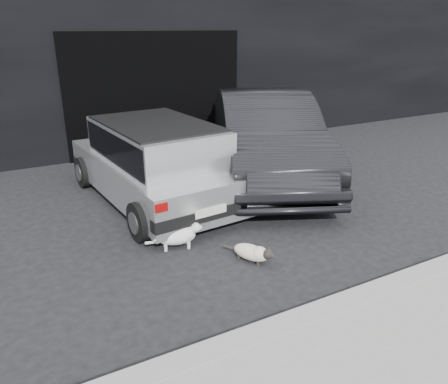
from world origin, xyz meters
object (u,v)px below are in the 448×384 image
second_car (266,136)px  cat_siamese (254,253)px  cat_white (179,235)px  silver_hatchback (155,159)px

second_car → cat_siamese: bearing=-101.9°
cat_white → cat_siamese: bearing=55.2°
second_car → cat_white: size_ratio=6.45×
second_car → cat_siamese: second_car is taller
cat_siamese → silver_hatchback: bearing=-107.3°
cat_siamese → cat_white: bearing=-74.4°
silver_hatchback → cat_white: 1.79m
silver_hatchback → cat_white: bearing=-105.4°
second_car → cat_white: (-2.55, -1.86, -0.61)m
cat_siamese → second_car: bearing=-151.4°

